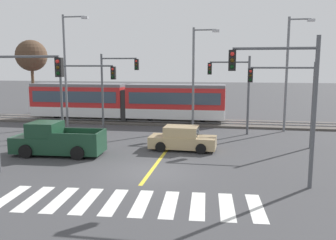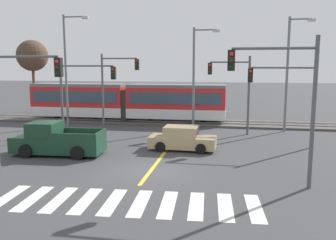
% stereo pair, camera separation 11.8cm
% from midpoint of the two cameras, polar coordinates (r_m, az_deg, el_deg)
% --- Properties ---
extents(ground_plane, '(200.00, 200.00, 0.00)m').
position_cam_midpoint_polar(ground_plane, '(18.18, -3.01, -8.31)').
color(ground_plane, '#3D3D3F').
extents(track_bed, '(120.00, 4.00, 0.18)m').
position_cam_midpoint_polar(track_bed, '(33.07, 2.90, -0.40)').
color(track_bed, '#4C4742').
rests_on(track_bed, ground).
extents(rail_near, '(120.00, 0.08, 0.10)m').
position_cam_midpoint_polar(rail_near, '(32.34, 2.75, -0.36)').
color(rail_near, '#939399').
rests_on(rail_near, track_bed).
extents(rail_far, '(120.00, 0.08, 0.10)m').
position_cam_midpoint_polar(rail_far, '(33.76, 3.05, 0.02)').
color(rail_far, '#939399').
rests_on(rail_far, track_bed).
extents(light_rail_tram, '(18.50, 2.64, 3.43)m').
position_cam_midpoint_polar(light_rail_tram, '(33.97, -6.77, 3.12)').
color(light_rail_tram, silver).
rests_on(light_rail_tram, track_bed).
extents(crosswalk_stripe_0, '(0.73, 2.83, 0.01)m').
position_cam_midpoint_polar(crosswalk_stripe_0, '(16.21, -24.39, -11.23)').
color(crosswalk_stripe_0, silver).
rests_on(crosswalk_stripe_0, ground).
extents(crosswalk_stripe_1, '(0.73, 2.83, 0.01)m').
position_cam_midpoint_polar(crosswalk_stripe_1, '(15.69, -20.86, -11.67)').
color(crosswalk_stripe_1, silver).
rests_on(crosswalk_stripe_1, ground).
extents(crosswalk_stripe_2, '(0.73, 2.83, 0.01)m').
position_cam_midpoint_polar(crosswalk_stripe_2, '(15.24, -17.09, -12.10)').
color(crosswalk_stripe_2, silver).
rests_on(crosswalk_stripe_2, ground).
extents(crosswalk_stripe_3, '(0.73, 2.83, 0.01)m').
position_cam_midpoint_polar(crosswalk_stripe_3, '(14.85, -13.09, -12.49)').
color(crosswalk_stripe_3, silver).
rests_on(crosswalk_stripe_3, ground).
extents(crosswalk_stripe_4, '(0.73, 2.83, 0.01)m').
position_cam_midpoint_polar(crosswalk_stripe_4, '(14.54, -8.89, -12.83)').
color(crosswalk_stripe_4, silver).
rests_on(crosswalk_stripe_4, ground).
extents(crosswalk_stripe_5, '(0.73, 2.83, 0.01)m').
position_cam_midpoint_polar(crosswalk_stripe_5, '(14.30, -4.52, -13.12)').
color(crosswalk_stripe_5, silver).
rests_on(crosswalk_stripe_5, ground).
extents(crosswalk_stripe_6, '(0.73, 2.83, 0.01)m').
position_cam_midpoint_polar(crosswalk_stripe_6, '(14.15, -0.02, -13.34)').
color(crosswalk_stripe_6, silver).
rests_on(crosswalk_stripe_6, ground).
extents(crosswalk_stripe_7, '(0.73, 2.83, 0.01)m').
position_cam_midpoint_polar(crosswalk_stripe_7, '(14.08, 4.56, -13.49)').
color(crosswalk_stripe_7, silver).
rests_on(crosswalk_stripe_7, ground).
extents(crosswalk_stripe_8, '(0.73, 2.83, 0.01)m').
position_cam_midpoint_polar(crosswalk_stripe_8, '(14.10, 9.16, -13.54)').
color(crosswalk_stripe_8, silver).
rests_on(crosswalk_stripe_8, ground).
extents(crosswalk_stripe_9, '(0.73, 2.83, 0.01)m').
position_cam_midpoint_polar(crosswalk_stripe_9, '(14.20, 13.73, -13.52)').
color(crosswalk_stripe_9, silver).
rests_on(crosswalk_stripe_9, ground).
extents(lane_centre_line, '(0.20, 15.60, 0.01)m').
position_cam_midpoint_polar(lane_centre_line, '(23.56, 0.03, -4.33)').
color(lane_centre_line, gold).
rests_on(lane_centre_line, ground).
extents(sedan_crossing, '(4.26, 2.03, 1.52)m').
position_cam_midpoint_polar(sedan_crossing, '(22.64, 2.19, -3.07)').
color(sedan_crossing, tan).
rests_on(sedan_crossing, ground).
extents(pickup_truck, '(5.48, 2.41, 1.98)m').
position_cam_midpoint_polar(pickup_truck, '(22.41, -17.61, -3.23)').
color(pickup_truck, '#193D28').
rests_on(pickup_truck, ground).
extents(traffic_light_mid_left, '(4.25, 0.38, 5.67)m').
position_cam_midpoint_polar(traffic_light_mid_left, '(26.47, -14.01, 5.21)').
color(traffic_light_mid_left, '#515459').
rests_on(traffic_light_mid_left, ground).
extents(traffic_light_far_left, '(3.25, 0.38, 6.28)m').
position_cam_midpoint_polar(traffic_light_far_left, '(30.00, -8.77, 6.34)').
color(traffic_light_far_left, '#515459').
rests_on(traffic_light_far_left, ground).
extents(traffic_light_mid_right, '(4.25, 0.38, 5.57)m').
position_cam_midpoint_polar(traffic_light_mid_right, '(24.27, 18.75, 4.55)').
color(traffic_light_mid_right, '#515459').
rests_on(traffic_light_mid_right, ground).
extents(traffic_light_near_left, '(3.75, 0.38, 6.19)m').
position_cam_midpoint_polar(traffic_light_near_left, '(18.71, -23.29, 4.21)').
color(traffic_light_near_left, '#515459').
rests_on(traffic_light_near_left, ground).
extents(traffic_light_far_right, '(3.25, 0.38, 6.05)m').
position_cam_midpoint_polar(traffic_light_far_right, '(28.00, 10.52, 5.77)').
color(traffic_light_far_right, '#515459').
rests_on(traffic_light_far_right, ground).
extents(traffic_light_near_right, '(3.75, 0.38, 6.57)m').
position_cam_midpoint_polar(traffic_light_near_right, '(16.03, 18.22, 4.57)').
color(traffic_light_near_right, '#515459').
rests_on(traffic_light_near_right, ground).
extents(street_lamp_west, '(2.34, 0.28, 9.63)m').
position_cam_midpoint_polar(street_lamp_west, '(32.40, -15.97, 8.56)').
color(street_lamp_west, slate).
rests_on(street_lamp_west, ground).
extents(street_lamp_centre, '(2.16, 0.28, 8.38)m').
position_cam_midpoint_polar(street_lamp_centre, '(29.55, 4.36, 7.60)').
color(street_lamp_centre, slate).
rests_on(street_lamp_centre, ground).
extents(street_lamp_east, '(2.00, 0.28, 9.10)m').
position_cam_midpoint_polar(street_lamp_east, '(30.12, 18.74, 7.86)').
color(street_lamp_east, slate).
rests_on(street_lamp_east, ground).
extents(bare_tree_far_west, '(3.41, 3.41, 8.13)m').
position_cam_midpoint_polar(bare_tree_far_west, '(42.54, -21.15, 9.55)').
color(bare_tree_far_west, brown).
rests_on(bare_tree_far_west, ground).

